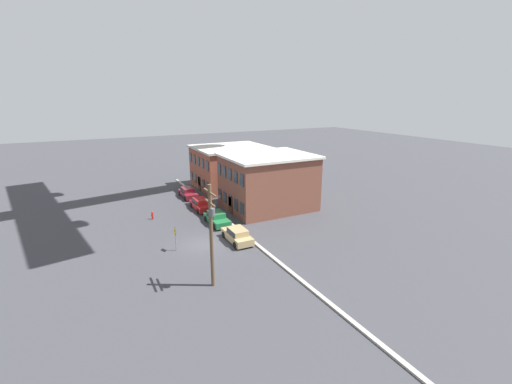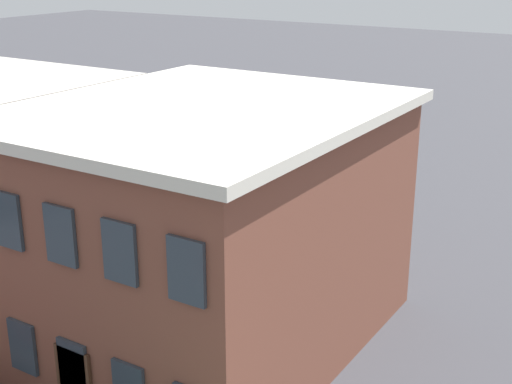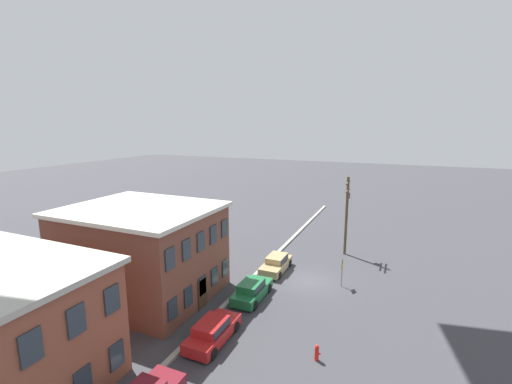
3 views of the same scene
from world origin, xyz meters
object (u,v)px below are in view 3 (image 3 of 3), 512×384
object	(u,v)px
car_green	(252,289)
utility_pole	(347,211)
car_red	(212,331)
fire_hydrant	(317,352)
car_tan	(276,263)
caution_sign	(342,268)

from	to	relation	value
car_green	utility_pole	bearing A→B (deg)	-22.19
car_red	fire_hydrant	bearing A→B (deg)	-82.19
car_green	fire_hydrant	bearing A→B (deg)	-128.53
car_red	car_green	distance (m)	5.89
fire_hydrant	car_green	bearing A→B (deg)	51.47
car_green	car_tan	bearing A→B (deg)	0.51
car_green	fire_hydrant	distance (m)	8.06
car_green	car_tan	world-z (taller)	same
car_red	car_tan	distance (m)	11.53
car_red	car_tan	xyz separation A→B (m)	(11.53, 0.01, 0.00)
car_tan	fire_hydrant	xyz separation A→B (m)	(-10.66, -6.35, -0.27)
car_green	utility_pole	xyz separation A→B (m)	(12.47, -5.09, 3.85)
fire_hydrant	utility_pole	bearing A→B (deg)	3.98
utility_pole	car_tan	bearing A→B (deg)	143.07
utility_pole	car_red	bearing A→B (deg)	164.39
car_tan	caution_sign	xyz separation A→B (m)	(-0.78, -6.09, 0.87)
car_red	caution_sign	xyz separation A→B (m)	(10.75, -6.08, 0.87)
car_green	utility_pole	distance (m)	14.01
car_red	car_tan	world-z (taller)	same
utility_pole	fire_hydrant	size ratio (longest dim) A/B	8.50
car_tan	utility_pole	world-z (taller)	utility_pole
caution_sign	utility_pole	xyz separation A→B (m)	(7.61, 0.95, 2.98)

